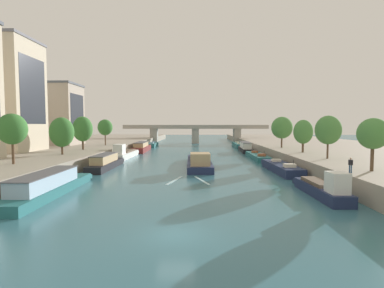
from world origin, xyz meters
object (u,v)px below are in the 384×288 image
at_px(moored_boat_left_second, 153,145).
at_px(tree_right_distant, 328,130).
at_px(moored_boat_right_midway, 323,188).
at_px(tree_left_far, 62,132).
at_px(moored_boat_right_second, 238,145).
at_px(tree_right_second, 282,128).
at_px(bridge_far, 195,132).
at_px(tree_left_by_lamp, 83,129).
at_px(barge_midriver, 199,162).
at_px(moored_boat_left_midway, 125,154).
at_px(tree_right_past_mid, 303,132).
at_px(moored_boat_right_upstream, 257,156).
at_px(tree_left_past_mid, 12,129).
at_px(moored_boat_left_far, 106,162).
at_px(person_on_quay, 351,164).
at_px(moored_boat_right_end, 245,148).
at_px(tree_left_midway, 105,127).
at_px(moored_boat_right_near, 281,167).
at_px(moored_boat_left_upstream, 49,185).
at_px(tree_right_midway, 373,134).
at_px(moored_boat_left_lone, 142,147).

distance_m(moored_boat_left_second, tree_right_distant, 65.11).
bearing_deg(moored_boat_right_midway, tree_right_distant, 65.48).
bearing_deg(moored_boat_right_midway, tree_left_far, 150.82).
distance_m(moored_boat_right_second, tree_right_second, 33.10).
bearing_deg(bridge_far, tree_left_by_lamp, -111.06).
xyz_separation_m(barge_midriver, moored_boat_left_midway, (-16.28, 13.00, 0.12)).
height_order(tree_right_distant, bridge_far, tree_right_distant).
relative_size(tree_right_past_mid, bridge_far, 0.11).
xyz_separation_m(moored_boat_right_upstream, tree_right_distant, (6.71, -19.12, 5.97)).
relative_size(tree_left_by_lamp, tree_right_distant, 1.05).
height_order(moored_boat_right_second, tree_left_far, tree_left_far).
bearing_deg(barge_midriver, moored_boat_right_second, 74.59).
xyz_separation_m(tree_left_past_mid, tree_left_by_lamp, (0.14, 22.64, -0.29)).
bearing_deg(tree_left_by_lamp, bridge_far, 68.94).
relative_size(moored_boat_left_far, person_on_quay, 8.70).
bearing_deg(tree_left_by_lamp, moored_boat_right_midway, -39.77).
bearing_deg(tree_left_past_mid, moored_boat_right_midway, -11.75).
bearing_deg(moored_boat_left_second, moored_boat_right_end, -34.16).
distance_m(tree_left_far, tree_left_midway, 23.29).
bearing_deg(tree_right_distant, tree_left_past_mid, -170.44).
relative_size(moored_boat_right_upstream, tree_right_past_mid, 2.65).
distance_m(moored_boat_right_near, tree_left_by_lamp, 39.60).
bearing_deg(tree_left_far, moored_boat_right_upstream, 21.20).
bearing_deg(moored_boat_left_second, moored_boat_right_upstream, -51.66).
xyz_separation_m(tree_left_past_mid, person_on_quay, (39.88, -6.19, -3.57)).
height_order(moored_boat_left_far, moored_boat_right_end, moored_boat_right_end).
height_order(barge_midriver, tree_right_second, tree_right_second).
relative_size(tree_left_midway, tree_right_past_mid, 1.07).
bearing_deg(moored_boat_left_upstream, tree_left_midway, 100.29).
bearing_deg(moored_boat_right_end, tree_right_midway, -82.30).
xyz_separation_m(moored_boat_right_midway, moored_boat_right_upstream, (0.07, 33.98, -0.35)).
bearing_deg(tree_right_midway, moored_boat_left_midway, 137.97).
height_order(tree_right_midway, tree_right_second, tree_right_second).
relative_size(barge_midriver, tree_right_distant, 3.13).
bearing_deg(moored_boat_right_near, moored_boat_left_midway, 147.62).
xyz_separation_m(moored_boat_left_second, moored_boat_right_near, (28.33, -53.39, 0.02)).
bearing_deg(moored_boat_right_near, tree_left_by_lamp, 158.97).
xyz_separation_m(moored_boat_left_far, tree_left_past_mid, (-8.39, -11.30, 5.69)).
relative_size(moored_boat_left_lone, moored_boat_right_upstream, 1.05).
xyz_separation_m(moored_boat_right_second, tree_right_midway, (5.94, -65.85, 5.66)).
distance_m(moored_boat_left_upstream, moored_boat_right_upstream, 44.10).
xyz_separation_m(moored_boat_right_near, tree_right_past_mid, (6.34, 8.78, 5.34)).
bearing_deg(moored_boat_left_far, tree_right_distant, -6.58).
bearing_deg(tree_right_second, moored_boat_left_second, 135.88).
height_order(moored_boat_left_second, moored_boat_right_end, moored_boat_right_end).
distance_m(moored_boat_right_near, moored_boat_right_second, 52.51).
height_order(tree_left_far, person_on_quay, tree_left_far).
distance_m(moored_boat_left_far, moored_boat_left_midway, 15.69).
relative_size(moored_boat_left_lone, tree_left_midway, 2.58).
relative_size(moored_boat_left_lone, tree_right_past_mid, 2.77).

